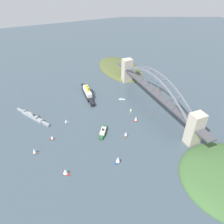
{
  "coord_description": "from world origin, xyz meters",
  "views": [
    {
      "loc": [
        -267.11,
        195.86,
        216.25
      ],
      "look_at": [
        0.0,
        80.36,
        8.0
      ],
      "focal_mm": 34.01,
      "sensor_mm": 36.0,
      "label": 1
    }
  ],
  "objects_px": {
    "small_boat_3": "(65,171)",
    "small_boat_6": "(122,99)",
    "small_boat_1": "(126,134)",
    "small_boat_4": "(136,119)",
    "naval_cruiser": "(33,116)",
    "small_boat_2": "(52,137)",
    "ocean_liner": "(87,93)",
    "seaplane_taxiing_near_bridge": "(164,87)",
    "small_boat_7": "(66,121)",
    "channel_marker_buoy": "(149,114)",
    "harbor_arch_bridge": "(154,92)",
    "seaplane_second_in_formation": "(158,91)",
    "harbor_ferry_steamer": "(103,132)",
    "small_boat_5": "(34,151)",
    "small_boat_8": "(118,160)",
    "small_boat_0": "(131,109)"
  },
  "relations": [
    {
      "from": "small_boat_3",
      "to": "small_boat_6",
      "type": "distance_m",
      "value": 189.35
    },
    {
      "from": "small_boat_1",
      "to": "small_boat_4",
      "type": "relative_size",
      "value": 0.9
    },
    {
      "from": "naval_cruiser",
      "to": "small_boat_2",
      "type": "xyz_separation_m",
      "value": [
        -66.61,
        -20.26,
        1.13
      ]
    },
    {
      "from": "ocean_liner",
      "to": "small_boat_1",
      "type": "distance_m",
      "value": 136.28
    },
    {
      "from": "naval_cruiser",
      "to": "seaplane_taxiing_near_bridge",
      "type": "bearing_deg",
      "value": -90.06
    },
    {
      "from": "small_boat_1",
      "to": "small_boat_7",
      "type": "bearing_deg",
      "value": 48.22
    },
    {
      "from": "naval_cruiser",
      "to": "channel_marker_buoy",
      "type": "xyz_separation_m",
      "value": [
        -69.8,
        -185.34,
        -1.51
      ]
    },
    {
      "from": "small_boat_2",
      "to": "small_boat_7",
      "type": "bearing_deg",
      "value": -42.63
    },
    {
      "from": "harbor_arch_bridge",
      "to": "small_boat_1",
      "type": "height_order",
      "value": "harbor_arch_bridge"
    },
    {
      "from": "small_boat_3",
      "to": "seaplane_second_in_formation",
      "type": "bearing_deg",
      "value": -60.14
    },
    {
      "from": "small_boat_2",
      "to": "small_boat_3",
      "type": "xyz_separation_m",
      "value": [
        -69.8,
        -3.56,
        0.63
      ]
    },
    {
      "from": "harbor_arch_bridge",
      "to": "small_boat_3",
      "type": "relative_size",
      "value": 27.32
    },
    {
      "from": "harbor_arch_bridge",
      "to": "small_boat_6",
      "type": "bearing_deg",
      "value": 46.46
    },
    {
      "from": "harbor_ferry_steamer",
      "to": "small_boat_5",
      "type": "height_order",
      "value": "small_boat_5"
    },
    {
      "from": "small_boat_6",
      "to": "small_boat_4",
      "type": "bearing_deg",
      "value": 174.0
    },
    {
      "from": "seaplane_taxiing_near_bridge",
      "to": "small_boat_7",
      "type": "relative_size",
      "value": 1.22
    },
    {
      "from": "harbor_ferry_steamer",
      "to": "channel_marker_buoy",
      "type": "xyz_separation_m",
      "value": [
        13.37,
        -90.78,
        -1.35
      ]
    },
    {
      "from": "small_boat_2",
      "to": "small_boat_4",
      "type": "relative_size",
      "value": 0.87
    },
    {
      "from": "small_boat_8",
      "to": "harbor_ferry_steamer",
      "type": "bearing_deg",
      "value": -3.23
    },
    {
      "from": "naval_cruiser",
      "to": "small_boat_0",
      "type": "relative_size",
      "value": 9.31
    },
    {
      "from": "naval_cruiser",
      "to": "small_boat_2",
      "type": "height_order",
      "value": "naval_cruiser"
    },
    {
      "from": "seaplane_second_in_formation",
      "to": "naval_cruiser",
      "type": "bearing_deg",
      "value": 87.51
    },
    {
      "from": "small_boat_0",
      "to": "small_boat_4",
      "type": "relative_size",
      "value": 0.84
    },
    {
      "from": "small_boat_6",
      "to": "naval_cruiser",
      "type": "bearing_deg",
      "value": 87.32
    },
    {
      "from": "small_boat_0",
      "to": "naval_cruiser",
      "type": "bearing_deg",
      "value": 73.23
    },
    {
      "from": "ocean_liner",
      "to": "small_boat_4",
      "type": "distance_m",
      "value": 118.95
    },
    {
      "from": "small_boat_1",
      "to": "small_boat_8",
      "type": "relative_size",
      "value": 0.74
    },
    {
      "from": "small_boat_8",
      "to": "channel_marker_buoy",
      "type": "bearing_deg",
      "value": -51.28
    },
    {
      "from": "seaplane_taxiing_near_bridge",
      "to": "small_boat_6",
      "type": "relative_size",
      "value": 0.79
    },
    {
      "from": "seaplane_taxiing_near_bridge",
      "to": "channel_marker_buoy",
      "type": "height_order",
      "value": "seaplane_taxiing_near_bridge"
    },
    {
      "from": "harbor_ferry_steamer",
      "to": "small_boat_7",
      "type": "bearing_deg",
      "value": 44.14
    },
    {
      "from": "small_boat_3",
      "to": "small_boat_4",
      "type": "height_order",
      "value": "small_boat_3"
    },
    {
      "from": "seaplane_second_in_formation",
      "to": "small_boat_0",
      "type": "bearing_deg",
      "value": 114.77
    },
    {
      "from": "harbor_arch_bridge",
      "to": "small_boat_7",
      "type": "distance_m",
      "value": 158.76
    },
    {
      "from": "small_boat_8",
      "to": "channel_marker_buoy",
      "type": "height_order",
      "value": "small_boat_8"
    },
    {
      "from": "seaplane_second_in_formation",
      "to": "small_boat_1",
      "type": "bearing_deg",
      "value": 127.79
    },
    {
      "from": "ocean_liner",
      "to": "small_boat_2",
      "type": "xyz_separation_m",
      "value": [
        -98.85,
        86.9,
        -2.42
      ]
    },
    {
      "from": "small_boat_2",
      "to": "channel_marker_buoy",
      "type": "distance_m",
      "value": 165.13
    },
    {
      "from": "small_boat_1",
      "to": "small_boat_4",
      "type": "xyz_separation_m",
      "value": [
        26.5,
        -31.52,
        0.32
      ]
    },
    {
      "from": "ocean_liner",
      "to": "small_boat_7",
      "type": "height_order",
      "value": "ocean_liner"
    },
    {
      "from": "seaplane_second_in_formation",
      "to": "small_boat_3",
      "type": "relative_size",
      "value": 0.93
    },
    {
      "from": "seaplane_second_in_formation",
      "to": "channel_marker_buoy",
      "type": "distance_m",
      "value": 82.67
    },
    {
      "from": "small_boat_8",
      "to": "small_boat_3",
      "type": "bearing_deg",
      "value": 82.39
    },
    {
      "from": "seaplane_taxiing_near_bridge",
      "to": "small_boat_2",
      "type": "bearing_deg",
      "value": 105.18
    },
    {
      "from": "harbor_arch_bridge",
      "to": "seaplane_taxiing_near_bridge",
      "type": "bearing_deg",
      "value": -51.32
    },
    {
      "from": "small_boat_0",
      "to": "small_boat_7",
      "type": "height_order",
      "value": "small_boat_0"
    },
    {
      "from": "seaplane_second_in_formation",
      "to": "small_boat_0",
      "type": "distance_m",
      "value": 90.48
    },
    {
      "from": "harbor_ferry_steamer",
      "to": "seaplane_second_in_formation",
      "type": "distance_m",
      "value": 165.26
    },
    {
      "from": "seaplane_second_in_formation",
      "to": "small_boat_2",
      "type": "relative_size",
      "value": 1.17
    },
    {
      "from": "harbor_ferry_steamer",
      "to": "small_boat_1",
      "type": "relative_size",
      "value": 3.67
    }
  ]
}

